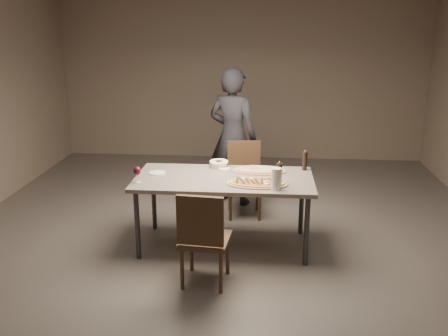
# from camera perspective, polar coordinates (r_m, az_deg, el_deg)

# --- Properties ---
(room) EXTENTS (7.00, 7.00, 7.00)m
(room) POSITION_cam_1_polar(r_m,az_deg,el_deg) (4.89, 0.00, 6.19)
(room) COLOR #5B554F
(room) RESTS_ON ground
(dining_table) EXTENTS (1.80, 0.90, 0.75)m
(dining_table) POSITION_cam_1_polar(r_m,az_deg,el_deg) (5.06, 0.00, -1.70)
(dining_table) COLOR slate
(dining_table) RESTS_ON ground
(zucchini_pizza) EXTENTS (0.60, 0.33, 0.05)m
(zucchini_pizza) POSITION_cam_1_polar(r_m,az_deg,el_deg) (4.84, 3.80, -1.70)
(zucchini_pizza) COLOR tan
(zucchini_pizza) RESTS_ON dining_table
(ham_pizza) EXTENTS (0.56, 0.31, 0.04)m
(ham_pizza) POSITION_cam_1_polar(r_m,az_deg,el_deg) (5.25, 4.02, -0.24)
(ham_pizza) COLOR tan
(ham_pizza) RESTS_ON dining_table
(bread_basket) EXTENTS (0.20, 0.20, 0.07)m
(bread_basket) POSITION_cam_1_polar(r_m,az_deg,el_deg) (5.39, -0.58, 0.55)
(bread_basket) COLOR #F7EDC8
(bread_basket) RESTS_ON dining_table
(oil_dish) EXTENTS (0.13, 0.13, 0.01)m
(oil_dish) POSITION_cam_1_polar(r_m,az_deg,el_deg) (5.30, 0.05, -0.11)
(oil_dish) COLOR white
(oil_dish) RESTS_ON dining_table
(pepper_mill_left) EXTENTS (0.06, 0.06, 0.23)m
(pepper_mill_left) POSITION_cam_1_polar(r_m,az_deg,el_deg) (4.84, 6.34, -0.62)
(pepper_mill_left) COLOR black
(pepper_mill_left) RESTS_ON dining_table
(pepper_mill_right) EXTENTS (0.06, 0.06, 0.22)m
(pepper_mill_right) POSITION_cam_1_polar(r_m,az_deg,el_deg) (5.34, 9.22, 0.83)
(pepper_mill_right) COLOR black
(pepper_mill_right) RESTS_ON dining_table
(carafe) EXTENTS (0.10, 0.10, 0.21)m
(carafe) POSITION_cam_1_polar(r_m,az_deg,el_deg) (4.69, 5.99, -1.24)
(carafe) COLOR silver
(carafe) RESTS_ON dining_table
(wine_glass) EXTENTS (0.07, 0.07, 0.16)m
(wine_glass) POSITION_cam_1_polar(r_m,az_deg,el_deg) (4.93, -9.88, -0.38)
(wine_glass) COLOR silver
(wine_glass) RESTS_ON dining_table
(side_plate) EXTENTS (0.17, 0.17, 0.01)m
(side_plate) POSITION_cam_1_polar(r_m,az_deg,el_deg) (5.22, -7.64, -0.55)
(side_plate) COLOR white
(side_plate) RESTS_ON dining_table
(chair_near) EXTENTS (0.46, 0.46, 0.89)m
(chair_near) POSITION_cam_1_polar(r_m,az_deg,el_deg) (4.36, -2.40, -7.60)
(chair_near) COLOR #432D1C
(chair_near) RESTS_ON ground
(chair_far) EXTENTS (0.46, 0.46, 0.88)m
(chair_far) POSITION_cam_1_polar(r_m,az_deg,el_deg) (6.00, 2.32, -0.71)
(chair_far) COLOR #432D1C
(chair_far) RESTS_ON ground
(diner) EXTENTS (0.74, 0.62, 1.73)m
(diner) POSITION_cam_1_polar(r_m,az_deg,el_deg) (6.27, 1.00, 3.58)
(diner) COLOR black
(diner) RESTS_ON ground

